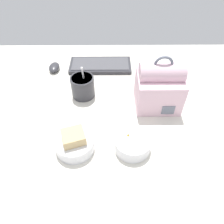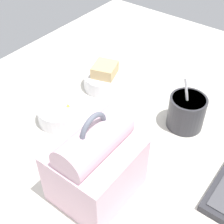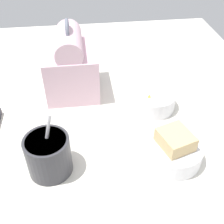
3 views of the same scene
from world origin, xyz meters
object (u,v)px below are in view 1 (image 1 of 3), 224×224
Objects in this scene: lunch_bag at (159,87)px; computer_mouse at (54,67)px; bento_bowl_snacks at (132,143)px; bento_bowl_sandwich at (74,143)px; soup_cup at (83,86)px; keyboard at (100,65)px.

lunch_bag is 52.92cm from computer_mouse.
computer_mouse is at bearing 126.84° from bento_bowl_snacks.
computer_mouse is (-46.43, 24.35, -7.18)cm from lunch_bag.
bento_bowl_sandwich is 1.61× the size of computer_mouse.
soup_cup is at bearing 124.21° from bento_bowl_snacks.
bento_bowl_sandwich is (-0.52, -27.87, -1.83)cm from soup_cup.
bento_bowl_sandwich reaches higher than bento_bowl_snacks.
lunch_bag is at bearing -10.61° from soup_cup.
bento_bowl_snacks is at bearing -53.16° from computer_mouse.
soup_cup is 1.25× the size of bento_bowl_snacks.
computer_mouse is (-15.38, 46.51, -1.47)cm from bento_bowl_sandwich.
bento_bowl_snacks is (19.51, -0.07, -0.43)cm from bento_bowl_sandwich.
lunch_bag is at bearing -48.33° from keyboard.
lunch_bag reaches higher than bento_bowl_snacks.
lunch_bag is at bearing 62.57° from bento_bowl_snacks.
soup_cup is 33.86cm from bento_bowl_snacks.
bento_bowl_sandwich is 1.08× the size of bento_bowl_snacks.
soup_cup is at bearing -107.33° from keyboard.
soup_cup is 27.94cm from bento_bowl_sandwich.
bento_bowl_snacks reaches higher than keyboard.
lunch_bag reaches higher than computer_mouse.
computer_mouse is at bearing -173.58° from keyboard.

